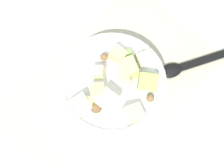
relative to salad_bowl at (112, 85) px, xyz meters
name	(u,v)px	position (x,y,z in m)	size (l,w,h in m)	color
ground_plane	(111,85)	(-0.01, -0.01, -0.05)	(2.40, 2.40, 0.00)	silver
placemat	(111,84)	(-0.01, -0.01, -0.04)	(0.49, 0.31, 0.01)	#BCB299
salad_bowl	(112,85)	(0.00, 0.00, 0.00)	(0.24, 0.24, 0.11)	white
serving_spoon	(184,66)	(-0.16, 0.08, -0.04)	(0.18, 0.11, 0.01)	black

